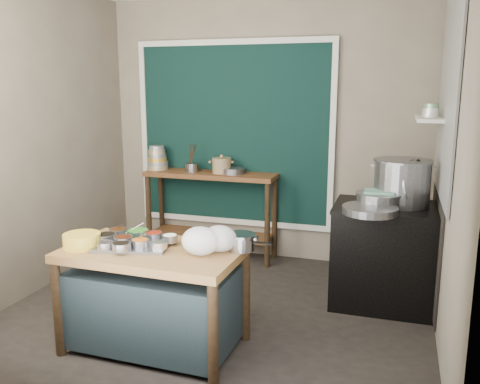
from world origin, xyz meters
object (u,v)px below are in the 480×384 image
(stove_block, at_px, (387,257))
(stock_pot, at_px, (402,182))
(ceramic_crock, at_px, (222,166))
(condiment_tray, at_px, (133,245))
(steamer, at_px, (379,200))
(back_counter, at_px, (211,215))
(yellow_basin, at_px, (82,241))
(saucepan, at_px, (241,242))
(utensil_cup, at_px, (192,167))
(prep_table, at_px, (154,299))

(stove_block, height_order, stock_pot, stock_pot)
(stove_block, bearing_deg, ceramic_crock, 157.65)
(condiment_tray, xyz_separation_m, steamer, (1.64, 1.19, 0.18))
(condiment_tray, bearing_deg, back_counter, 94.90)
(yellow_basin, relative_size, saucepan, 1.23)
(condiment_tray, relative_size, utensil_cup, 3.22)
(stove_block, relative_size, steamer, 2.30)
(back_counter, relative_size, stock_pot, 2.91)
(yellow_basin, bearing_deg, prep_table, 13.44)
(back_counter, bearing_deg, utensil_cup, -174.50)
(back_counter, xyz_separation_m, saucepan, (0.93, -1.86, 0.33))
(stove_block, height_order, utensil_cup, utensil_cup)
(condiment_tray, distance_m, steamer, 2.03)
(saucepan, bearing_deg, stove_block, 56.87)
(prep_table, relative_size, ceramic_crock, 5.77)
(condiment_tray, relative_size, ceramic_crock, 2.36)
(back_counter, xyz_separation_m, ceramic_crock, (0.13, -0.00, 0.55))
(stove_block, height_order, ceramic_crock, ceramic_crock)
(saucepan, bearing_deg, utensil_cup, 129.45)
(saucepan, distance_m, steamer, 1.36)
(prep_table, relative_size, stove_block, 1.39)
(condiment_tray, distance_m, yellow_basin, 0.36)
(stove_block, height_order, saucepan, saucepan)
(yellow_basin, relative_size, ceramic_crock, 1.21)
(utensil_cup, relative_size, stock_pot, 0.32)
(ceramic_crock, relative_size, steamer, 0.55)
(back_counter, xyz_separation_m, steamer, (1.81, -0.83, 0.47))
(stove_block, xyz_separation_m, ceramic_crock, (-1.77, 0.73, 0.60))
(utensil_cup, height_order, ceramic_crock, ceramic_crock)
(prep_table, height_order, stove_block, stove_block)
(condiment_tray, xyz_separation_m, utensil_cup, (-0.38, 2.00, 0.24))
(yellow_basin, relative_size, stock_pot, 0.53)
(saucepan, xyz_separation_m, stock_pot, (1.06, 1.19, 0.27))
(utensil_cup, height_order, steamer, utensil_cup)
(saucepan, xyz_separation_m, steamer, (0.88, 1.03, 0.14))
(prep_table, xyz_separation_m, back_counter, (-0.33, 2.03, 0.10))
(ceramic_crock, bearing_deg, back_counter, 179.13)
(prep_table, xyz_separation_m, saucepan, (0.60, 0.17, 0.43))
(back_counter, relative_size, utensil_cup, 9.11)
(utensil_cup, distance_m, ceramic_crock, 0.34)
(utensil_cup, bearing_deg, yellow_basin, -88.72)
(yellow_basin, distance_m, utensil_cup, 2.14)
(prep_table, height_order, ceramic_crock, ceramic_crock)
(ceramic_crock, xyz_separation_m, steamer, (1.68, -0.82, -0.08))
(stove_block, xyz_separation_m, utensil_cup, (-2.11, 0.71, 0.57))
(back_counter, xyz_separation_m, condiment_tray, (0.17, -2.02, 0.29))
(saucepan, bearing_deg, back_counter, 124.24)
(prep_table, bearing_deg, saucepan, 17.72)
(ceramic_crock, bearing_deg, prep_table, -84.32)
(yellow_basin, height_order, ceramic_crock, ceramic_crock)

